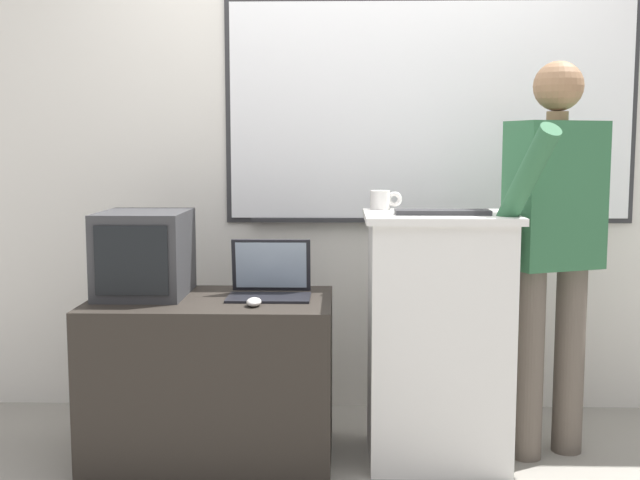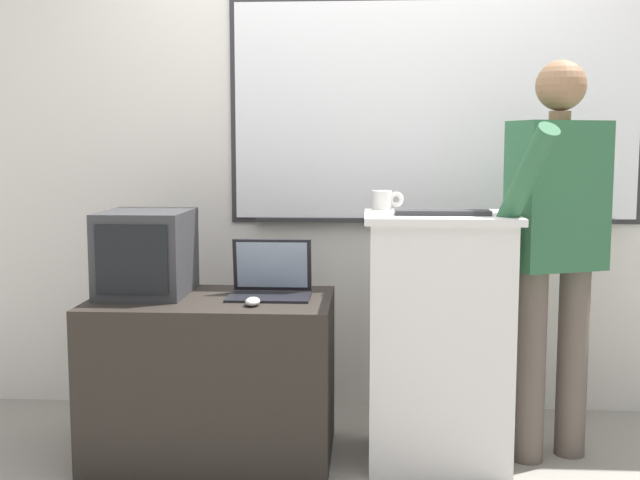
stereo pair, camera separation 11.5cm
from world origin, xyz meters
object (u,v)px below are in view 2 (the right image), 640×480
object	(u,v)px
computer_mouse_by_laptop	(253,301)
side_desk	(213,378)
person_presenter	(556,235)
lectern_podium	(438,338)
wireless_keyboard	(442,212)
crt_monitor	(146,253)
coffee_mug	(383,200)
laptop	(271,278)

from	to	relation	value
computer_mouse_by_laptop	side_desk	bearing A→B (deg)	141.59
person_presenter	side_desk	bearing A→B (deg)	160.87
person_presenter	computer_mouse_by_laptop	world-z (taller)	person_presenter
lectern_podium	side_desk	size ratio (longest dim) A/B	1.04
lectern_podium	computer_mouse_by_laptop	bearing A→B (deg)	-166.70
side_desk	wireless_keyboard	distance (m)	1.20
person_presenter	computer_mouse_by_laptop	bearing A→B (deg)	168.40
lectern_podium	side_desk	world-z (taller)	lectern_podium
crt_monitor	coffee_mug	world-z (taller)	coffee_mug
lectern_podium	side_desk	bearing A→B (deg)	-178.68
side_desk	computer_mouse_by_laptop	distance (m)	0.45
computer_mouse_by_laptop	laptop	bearing A→B (deg)	78.64
lectern_podium	coffee_mug	world-z (taller)	coffee_mug
side_desk	coffee_mug	bearing A→B (deg)	16.05
laptop	crt_monitor	xyz separation A→B (m)	(-0.54, 0.00, 0.11)
laptop	person_presenter	bearing A→B (deg)	-0.36
lectern_podium	person_presenter	distance (m)	0.66
laptop	lectern_podium	bearing A→B (deg)	-4.00
laptop	side_desk	bearing A→B (deg)	-163.61
person_presenter	laptop	distance (m)	1.22
crt_monitor	wireless_keyboard	bearing A→B (deg)	-5.38
side_desk	coffee_mug	size ratio (longest dim) A/B	7.29
computer_mouse_by_laptop	coffee_mug	world-z (taller)	coffee_mug
coffee_mug	lectern_podium	bearing A→B (deg)	-38.98
crt_monitor	coffee_mug	size ratio (longest dim) A/B	3.20
person_presenter	crt_monitor	size ratio (longest dim) A/B	3.78
wireless_keyboard	coffee_mug	distance (m)	0.35
laptop	coffee_mug	bearing A→B (deg)	15.88
lectern_podium	laptop	size ratio (longest dim) A/B	3.03
computer_mouse_by_laptop	crt_monitor	size ratio (longest dim) A/B	0.22
person_presenter	coffee_mug	distance (m)	0.75
coffee_mug	side_desk	bearing A→B (deg)	-163.95
person_presenter	crt_monitor	distance (m)	1.75
person_presenter	wireless_keyboard	bearing A→B (deg)	170.85
side_desk	crt_monitor	size ratio (longest dim) A/B	2.28
computer_mouse_by_laptop	crt_monitor	distance (m)	0.57
wireless_keyboard	computer_mouse_by_laptop	world-z (taller)	wireless_keyboard
side_desk	wireless_keyboard	world-z (taller)	wireless_keyboard
crt_monitor	coffee_mug	xyz separation A→B (m)	(1.03, 0.13, 0.22)
crt_monitor	lectern_podium	bearing A→B (deg)	-2.44
lectern_podium	wireless_keyboard	distance (m)	0.54
computer_mouse_by_laptop	coffee_mug	xyz separation A→B (m)	(0.53, 0.37, 0.39)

